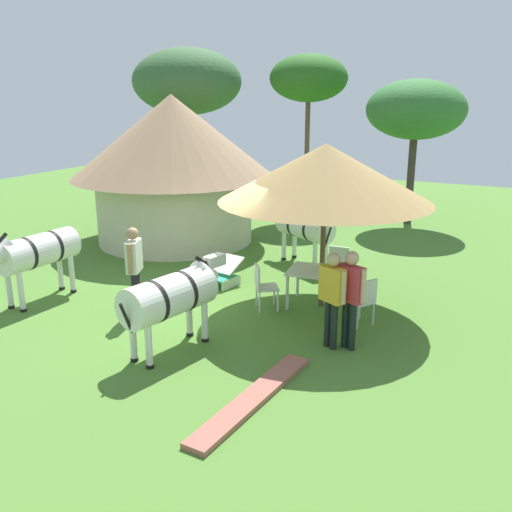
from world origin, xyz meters
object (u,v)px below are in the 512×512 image
(shade_umbrella, at_px, (325,173))
(zebra_by_umbrella, at_px, (171,296))
(acacia_tree_behind_hut, at_px, (187,82))
(zebra_toward_hut, at_px, (303,226))
(thatched_hut, at_px, (173,161))
(patio_chair_near_lawn, at_px, (337,265))
(standing_watcher, at_px, (134,262))
(acacia_tree_far_lawn, at_px, (309,79))
(patio_chair_near_hut, at_px, (363,299))
(zebra_nearest_camera, at_px, (36,252))
(patio_chair_west_end, at_px, (263,284))
(striped_lounge_chair, at_px, (224,274))
(acacia_tree_right_background, at_px, (416,110))
(patio_dining_table, at_px, (322,275))
(guest_behind_table, at_px, (332,291))
(guest_beside_umbrella, at_px, (351,291))

(shade_umbrella, xyz_separation_m, zebra_by_umbrella, (-1.49, -2.99, -1.71))
(acacia_tree_behind_hut, bearing_deg, zebra_by_umbrella, -58.39)
(zebra_toward_hut, bearing_deg, shade_umbrella, -122.56)
(thatched_hut, relative_size, patio_chair_near_lawn, 6.27)
(standing_watcher, relative_size, acacia_tree_far_lawn, 0.32)
(patio_chair_near_hut, relative_size, zebra_nearest_camera, 0.38)
(patio_chair_west_end, distance_m, standing_watcher, 2.50)
(acacia_tree_far_lawn, bearing_deg, standing_watcher, -86.98)
(patio_chair_near_lawn, relative_size, standing_watcher, 0.53)
(striped_lounge_chair, bearing_deg, patio_chair_near_hut, 177.03)
(striped_lounge_chair, bearing_deg, zebra_toward_hut, -101.96)
(thatched_hut, xyz_separation_m, striped_lounge_chair, (3.17, -2.78, -2.04))
(patio_chair_near_hut, bearing_deg, acacia_tree_right_background, 37.70)
(striped_lounge_chair, bearing_deg, acacia_tree_far_lawn, -70.60)
(shade_umbrella, height_order, acacia_tree_far_lawn, acacia_tree_far_lawn)
(patio_chair_near_hut, bearing_deg, thatched_hut, 91.95)
(shade_umbrella, bearing_deg, patio_dining_table, -90.00)
(patio_chair_near_hut, bearing_deg, zebra_nearest_camera, 136.06)
(zebra_toward_hut, bearing_deg, acacia_tree_right_background, 14.52)
(patio_chair_west_end, bearing_deg, zebra_by_umbrella, -48.81)
(standing_watcher, relative_size, acacia_tree_behind_hut, 0.31)
(striped_lounge_chair, xyz_separation_m, acacia_tree_right_background, (2.31, 7.98, 3.32))
(patio_chair_near_hut, height_order, acacia_tree_behind_hut, acacia_tree_behind_hut)
(guest_behind_table, bearing_deg, patio_chair_near_lawn, -45.13)
(patio_chair_west_end, xyz_separation_m, patio_chair_near_lawn, (0.89, 1.88, 0.00))
(patio_dining_table, distance_m, acacia_tree_far_lawn, 9.62)
(thatched_hut, distance_m, patio_chair_west_end, 6.14)
(acacia_tree_far_lawn, bearing_deg, zebra_toward_hut, -68.70)
(patio_chair_west_end, relative_size, striped_lounge_chair, 0.99)
(zebra_by_umbrella, bearing_deg, zebra_toward_hut, 100.98)
(zebra_nearest_camera, relative_size, zebra_toward_hut, 1.16)
(zebra_toward_hut, bearing_deg, acacia_tree_behind_hut, 82.28)
(standing_watcher, bearing_deg, acacia_tree_far_lawn, 159.97)
(thatched_hut, distance_m, standing_watcher, 5.70)
(thatched_hut, bearing_deg, patio_chair_west_end, -38.81)
(thatched_hut, relative_size, zebra_nearest_camera, 2.38)
(shade_umbrella, relative_size, patio_chair_west_end, 4.53)
(thatched_hut, height_order, acacia_tree_behind_hut, acacia_tree_behind_hut)
(guest_behind_table, bearing_deg, acacia_tree_right_background, -57.00)
(guest_behind_table, relative_size, acacia_tree_far_lawn, 0.31)
(thatched_hut, relative_size, striped_lounge_chair, 6.23)
(guest_beside_umbrella, bearing_deg, standing_watcher, -151.33)
(patio_chair_west_end, distance_m, striped_lounge_chair, 1.70)
(patio_chair_near_hut, distance_m, striped_lounge_chair, 3.50)
(guest_behind_table, relative_size, standing_watcher, 0.97)
(patio_dining_table, height_order, zebra_by_umbrella, zebra_by_umbrella)
(guest_beside_umbrella, height_order, striped_lounge_chair, guest_beside_umbrella)
(standing_watcher, bearing_deg, shade_umbrella, 99.83)
(guest_beside_umbrella, bearing_deg, acacia_tree_right_background, 120.57)
(shade_umbrella, relative_size, zebra_toward_hut, 2.01)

